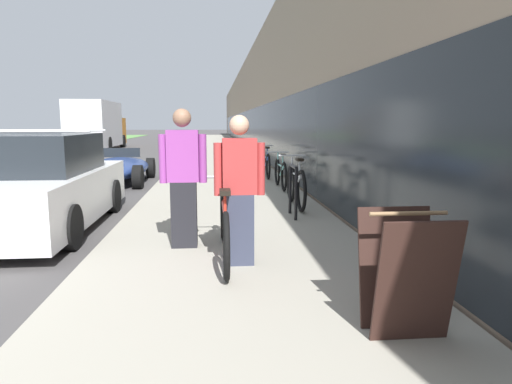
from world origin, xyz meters
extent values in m
cube|color=#A39E8E|center=(5.19, 21.00, 0.06)|extent=(3.43, 70.00, 0.13)
cube|color=gray|center=(11.96, 29.00, 2.73)|extent=(10.00, 70.00, 5.46)
cube|color=#1E2328|center=(7.00, 29.00, 1.25)|extent=(0.10, 63.00, 2.20)
cube|color=#5B9347|center=(-6.58, 25.00, 0.01)|extent=(5.41, 70.00, 0.03)
torus|color=black|center=(5.05, 2.15, 0.46)|extent=(0.06, 0.67, 0.67)
torus|color=black|center=(5.05, 0.55, 0.46)|extent=(0.06, 0.67, 0.67)
cylinder|color=red|center=(5.05, 1.35, 0.67)|extent=(0.04, 1.36, 0.04)
cylinder|color=red|center=(5.05, 1.03, 0.57)|extent=(0.04, 0.81, 0.31)
cylinder|color=red|center=(5.05, 0.84, 0.81)|extent=(0.03, 0.03, 0.28)
cube|color=black|center=(5.05, 0.84, 0.94)|extent=(0.11, 0.22, 0.05)
cylinder|color=red|center=(5.05, 2.03, 0.81)|extent=(0.03, 0.03, 0.29)
cylinder|color=silver|center=(5.05, 2.03, 0.96)|extent=(0.52, 0.03, 0.03)
cube|color=#33384C|center=(5.21, 1.06, 0.51)|extent=(0.29, 0.21, 0.76)
cube|color=#B23333|center=(5.21, 1.06, 1.18)|extent=(0.36, 0.21, 0.59)
cylinder|color=#B23333|center=(4.98, 1.06, 1.15)|extent=(0.09, 0.09, 0.55)
cylinder|color=#B23333|center=(5.43, 1.06, 1.15)|extent=(0.09, 0.09, 0.55)
sphere|color=tan|center=(5.21, 1.06, 1.61)|extent=(0.21, 0.21, 0.21)
cube|color=black|center=(4.57, 1.83, 0.53)|extent=(0.31, 0.22, 0.81)
cube|color=#933D93|center=(4.57, 1.83, 1.24)|extent=(0.38, 0.22, 0.62)
cylinder|color=#933D93|center=(4.33, 1.83, 1.21)|extent=(0.10, 0.10, 0.58)
cylinder|color=#933D93|center=(4.80, 1.83, 1.21)|extent=(0.10, 0.10, 0.58)
sphere|color=#936B51|center=(4.57, 1.83, 1.69)|extent=(0.22, 0.22, 0.22)
cylinder|color=black|center=(6.21, 3.20, 0.54)|extent=(0.05, 0.05, 0.82)
cylinder|color=black|center=(6.21, 3.75, 0.54)|extent=(0.05, 0.05, 0.82)
cylinder|color=black|center=(6.21, 3.48, 0.95)|extent=(0.05, 0.55, 0.05)
torus|color=black|center=(6.41, 4.87, 0.49)|extent=(0.06, 0.73, 0.73)
torus|color=black|center=(6.41, 3.85, 0.49)|extent=(0.06, 0.73, 0.73)
cylinder|color=#B7BCC1|center=(6.41, 4.36, 0.71)|extent=(0.04, 0.87, 0.04)
cylinder|color=#B7BCC1|center=(6.41, 4.15, 0.61)|extent=(0.04, 0.53, 0.33)
cylinder|color=#B7BCC1|center=(6.41, 4.03, 0.86)|extent=(0.03, 0.03, 0.30)
cube|color=black|center=(6.41, 4.03, 1.01)|extent=(0.11, 0.22, 0.05)
cylinder|color=#B7BCC1|center=(6.41, 4.79, 0.87)|extent=(0.03, 0.03, 0.32)
cylinder|color=silver|center=(6.41, 4.79, 1.03)|extent=(0.52, 0.03, 0.03)
torus|color=black|center=(6.49, 7.28, 0.45)|extent=(0.05, 0.66, 0.66)
torus|color=black|center=(6.49, 6.23, 0.45)|extent=(0.05, 0.66, 0.66)
cylinder|color=#7AD1C6|center=(6.49, 6.76, 0.65)|extent=(0.04, 0.89, 0.04)
cylinder|color=#7AD1C6|center=(6.49, 6.55, 0.56)|extent=(0.04, 0.54, 0.30)
cylinder|color=#7AD1C6|center=(6.49, 6.42, 0.79)|extent=(0.03, 0.03, 0.27)
cube|color=black|center=(6.49, 6.42, 0.92)|extent=(0.11, 0.22, 0.05)
cylinder|color=#7AD1C6|center=(6.49, 7.20, 0.80)|extent=(0.03, 0.03, 0.29)
cylinder|color=silver|center=(6.49, 7.20, 0.94)|extent=(0.52, 0.03, 0.03)
torus|color=black|center=(6.40, 9.57, 0.47)|extent=(0.06, 0.70, 0.70)
torus|color=black|center=(6.40, 8.42, 0.47)|extent=(0.06, 0.70, 0.70)
cylinder|color=#2D56A8|center=(6.40, 9.00, 0.68)|extent=(0.04, 0.98, 0.04)
cylinder|color=#2D56A8|center=(6.40, 8.77, 0.59)|extent=(0.04, 0.59, 0.32)
cylinder|color=#2D56A8|center=(6.40, 8.63, 0.83)|extent=(0.03, 0.03, 0.29)
cube|color=black|center=(6.40, 8.63, 0.97)|extent=(0.11, 0.22, 0.05)
cylinder|color=#2D56A8|center=(6.40, 9.48, 0.84)|extent=(0.03, 0.03, 0.30)
cylinder|color=silver|center=(6.40, 9.48, 0.99)|extent=(0.52, 0.03, 0.03)
cube|color=#331E19|center=(6.29, -0.88, 0.57)|extent=(0.56, 0.20, 0.89)
cube|color=#331E19|center=(6.29, -0.52, 0.57)|extent=(0.56, 0.20, 0.89)
cylinder|color=#93704C|center=(6.29, -0.70, 1.01)|extent=(0.56, 0.03, 0.03)
cube|color=white|center=(2.22, 3.52, 0.52)|extent=(1.81, 4.27, 0.74)
cube|color=#1E2328|center=(2.22, 3.52, 1.18)|extent=(1.56, 2.13, 0.58)
cylinder|color=silver|center=(2.22, 3.99, 1.51)|extent=(1.93, 0.04, 0.04)
cylinder|color=silver|center=(2.22, 3.05, 1.51)|extent=(1.93, 0.04, 0.04)
cylinder|color=black|center=(1.38, 4.80, 0.30)|extent=(0.22, 0.60, 0.60)
cylinder|color=black|center=(3.06, 4.80, 0.30)|extent=(0.22, 0.60, 0.60)
cylinder|color=black|center=(3.06, 2.24, 0.30)|extent=(0.22, 0.60, 0.60)
ellipsoid|color=navy|center=(2.29, 9.00, 0.41)|extent=(1.62, 4.07, 0.55)
cube|color=#1E2328|center=(2.29, 9.51, 0.81)|extent=(1.13, 0.04, 0.26)
cylinder|color=black|center=(1.54, 10.18, 0.30)|extent=(0.22, 0.60, 0.60)
cylinder|color=black|center=(3.05, 10.18, 0.30)|extent=(0.22, 0.60, 0.60)
cylinder|color=black|center=(1.54, 7.82, 0.30)|extent=(0.22, 0.60, 0.60)
cylinder|color=black|center=(3.05, 7.82, 0.30)|extent=(0.22, 0.60, 0.60)
cube|color=orange|center=(-2.17, 28.41, 1.10)|extent=(2.02, 1.82, 1.74)
cube|color=silver|center=(-2.17, 24.77, 1.57)|extent=(2.19, 5.46, 2.68)
cylinder|color=black|center=(-3.16, 27.94, 0.42)|extent=(0.28, 0.84, 0.84)
cylinder|color=black|center=(-1.17, 27.94, 0.42)|extent=(0.28, 0.84, 0.84)
cylinder|color=black|center=(-3.16, 23.68, 0.42)|extent=(0.28, 0.84, 0.84)
cylinder|color=black|center=(-1.17, 23.68, 0.42)|extent=(0.28, 0.84, 0.84)
camera|label=1|loc=(4.93, -3.71, 1.63)|focal=32.00mm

